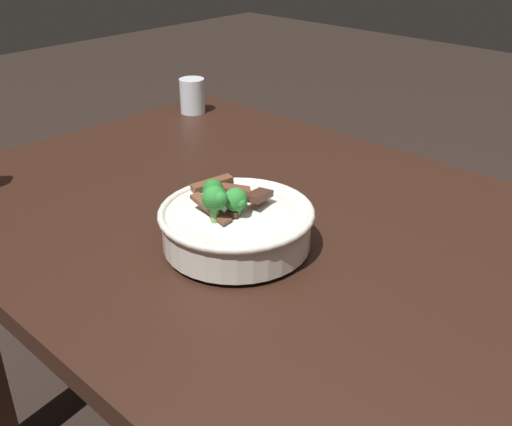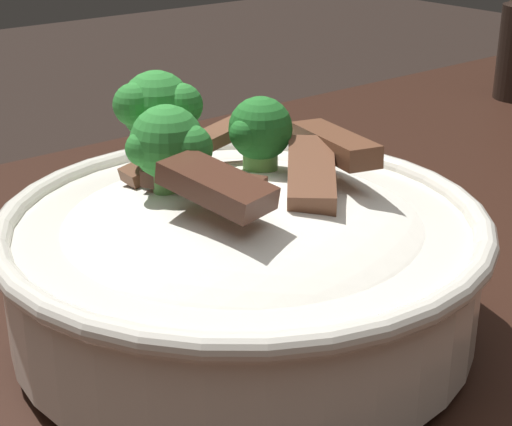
# 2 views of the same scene
# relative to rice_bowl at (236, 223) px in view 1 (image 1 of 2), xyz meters

# --- Properties ---
(dining_table) EXTENTS (1.59, 0.90, 0.74)m
(dining_table) POSITION_rel_rice_bowl_xyz_m (0.11, 0.11, -0.17)
(dining_table) COLOR black
(dining_table) RESTS_ON ground
(rice_bowl) EXTENTS (0.25, 0.25, 0.13)m
(rice_bowl) POSITION_rel_rice_bowl_xyz_m (0.00, 0.00, 0.00)
(rice_bowl) COLOR silver
(rice_bowl) RESTS_ON dining_table
(drinking_glass) EXTENTS (0.07, 0.07, 0.09)m
(drinking_glass) POSITION_rel_rice_bowl_xyz_m (-0.58, 0.42, -0.01)
(drinking_glass) COLOR white
(drinking_glass) RESTS_ON dining_table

